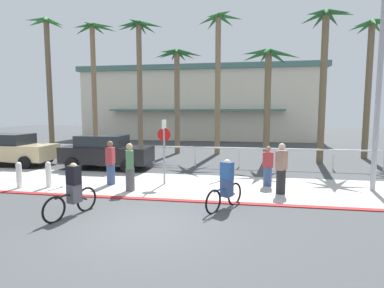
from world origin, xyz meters
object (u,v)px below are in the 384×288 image
object	(u,v)px
car_tan_0	(12,149)
cyclist_blue_0	(226,185)
palm_tree_5	(268,76)
car_black_1	(106,152)
pedestrian_0	(268,168)
pedestrian_2	(111,165)
palm_tree_2	(139,55)
bollard_2	(48,174)
palm_tree_0	(48,60)
palm_tree_6	(325,53)
bollard_3	(19,175)
pedestrian_1	(130,169)
stop_sign_bike_lane	(164,142)
palm_tree_3	(177,73)
streetlight_curb	(383,70)
pedestrian_3	(281,171)
cyclist_black_1	(73,191)
palm_tree_7	(372,57)
palm_tree_4	(219,56)
palm_tree_1	(94,54)

from	to	relation	value
car_tan_0	cyclist_blue_0	distance (m)	12.89
palm_tree_5	car_black_1	distance (m)	9.61
pedestrian_0	pedestrian_2	size ratio (longest dim) A/B	0.90
palm_tree_2	bollard_2	bearing A→B (deg)	-90.73
palm_tree_0	palm_tree_6	distance (m)	17.70
bollard_2	palm_tree_0	size ratio (longest dim) A/B	0.11
bollard_3	palm_tree_6	world-z (taller)	palm_tree_6
bollard_3	palm_tree_2	xyz separation A→B (m)	(1.15, 10.52, 6.20)
pedestrian_2	palm_tree_5	bearing A→B (deg)	45.28
bollard_2	pedestrian_1	size ratio (longest dim) A/B	0.57
bollard_3	stop_sign_bike_lane	bearing A→B (deg)	16.02
palm_tree_3	car_tan_0	bearing A→B (deg)	-141.85
palm_tree_0	palm_tree_3	distance (m)	9.00
cyclist_blue_0	pedestrian_0	world-z (taller)	pedestrian_0
streetlight_curb	pedestrian_3	bearing A→B (deg)	-166.94
cyclist_blue_0	cyclist_black_1	distance (m)	4.35
bollard_3	pedestrian_1	size ratio (longest dim) A/B	0.57
palm_tree_2	pedestrian_3	xyz separation A→B (m)	(8.44, -9.73, -5.89)
bollard_3	palm_tree_7	distance (m)	19.46
palm_tree_0	car_tan_0	size ratio (longest dim) A/B	2.11
palm_tree_6	pedestrian_0	xyz separation A→B (m)	(-3.32, -6.00, -5.31)
palm_tree_4	palm_tree_0	bearing A→B (deg)	-175.16
bollard_2	palm_tree_1	distance (m)	13.13
pedestrian_3	palm_tree_2	bearing A→B (deg)	130.92
palm_tree_5	pedestrian_2	xyz separation A→B (m)	(-6.43, -6.50, -4.02)
pedestrian_0	pedestrian_2	bearing A→B (deg)	-172.71
bollard_2	palm_tree_6	bearing A→B (deg)	33.37
stop_sign_bike_lane	car_black_1	bearing A→B (deg)	143.50
palm_tree_4	car_black_1	xyz separation A→B (m)	(-5.09, -6.26, -5.65)
cyclist_blue_0	pedestrian_0	distance (m)	3.30
bollard_3	cyclist_blue_0	distance (m)	7.86
palm_tree_7	pedestrian_2	bearing A→B (deg)	-144.52
palm_tree_2	palm_tree_6	world-z (taller)	palm_tree_2
palm_tree_2	pedestrian_0	size ratio (longest dim) A/B	5.80
car_tan_0	cyclist_black_1	xyz separation A→B (m)	(7.55, -6.74, -0.18)
bollard_3	pedestrian_1	xyz separation A→B (m)	(4.26, 0.29, 0.30)
palm_tree_0	palm_tree_4	distance (m)	11.71
bollard_3	car_black_1	size ratio (longest dim) A/B	0.23
palm_tree_4	palm_tree_1	bearing A→B (deg)	175.95
car_tan_0	pedestrian_3	bearing A→B (deg)	-14.68
streetlight_curb	pedestrian_1	size ratio (longest dim) A/B	4.29
car_black_1	pedestrian_1	world-z (taller)	pedestrian_1
car_tan_0	cyclist_blue_0	size ratio (longest dim) A/B	2.77
palm_tree_3	pedestrian_0	xyz separation A→B (m)	(5.39, -8.52, -4.73)
palm_tree_4	cyclist_black_1	xyz separation A→B (m)	(-2.95, -12.93, -5.83)
streetlight_curb	car_black_1	world-z (taller)	streetlight_curb
palm_tree_0	pedestrian_2	size ratio (longest dim) A/B	5.34
palm_tree_1	palm_tree_6	distance (m)	15.44
stop_sign_bike_lane	palm_tree_1	bearing A→B (deg)	128.70
palm_tree_0	pedestrian_2	world-z (taller)	palm_tree_0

